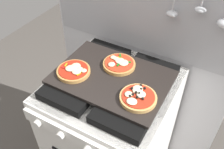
# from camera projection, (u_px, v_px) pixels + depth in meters

# --- Properties ---
(kitchen_backsplash) EXTENTS (1.10, 0.09, 1.55)m
(kitchen_backsplash) POSITION_uv_depth(u_px,v_px,m) (140.00, 59.00, 1.49)
(kitchen_backsplash) COLOR silver
(kitchen_backsplash) RESTS_ON ground_plane
(stove) EXTENTS (0.60, 0.64, 0.90)m
(stove) POSITION_uv_depth(u_px,v_px,m) (112.00, 134.00, 1.49)
(stove) COLOR white
(stove) RESTS_ON ground_plane
(baking_tray) EXTENTS (0.54, 0.38, 0.02)m
(baking_tray) POSITION_uv_depth(u_px,v_px,m) (112.00, 77.00, 1.19)
(baking_tray) COLOR black
(baking_tray) RESTS_ON stove
(pizza_left) EXTENTS (0.16, 0.16, 0.03)m
(pizza_left) POSITION_uv_depth(u_px,v_px,m) (74.00, 71.00, 1.19)
(pizza_left) COLOR #C18947
(pizza_left) RESTS_ON baking_tray
(pizza_right) EXTENTS (0.16, 0.16, 0.03)m
(pizza_right) POSITION_uv_depth(u_px,v_px,m) (138.00, 97.00, 1.06)
(pizza_right) COLOR tan
(pizza_right) RESTS_ON baking_tray
(pizza_center) EXTENTS (0.16, 0.16, 0.03)m
(pizza_center) POSITION_uv_depth(u_px,v_px,m) (119.00, 64.00, 1.23)
(pizza_center) COLOR #C18947
(pizza_center) RESTS_ON baking_tray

